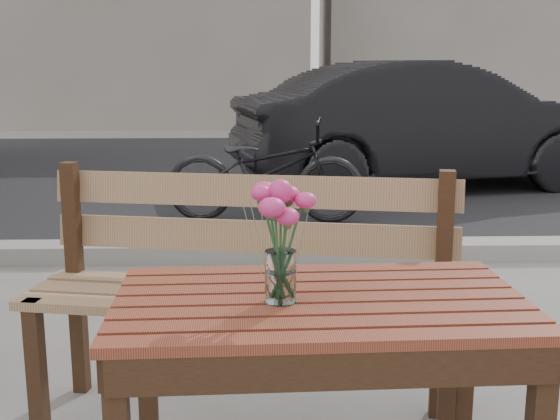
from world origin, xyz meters
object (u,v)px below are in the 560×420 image
(main_vase, at_px, (281,227))
(main_table, at_px, (320,336))
(parked_car, at_px, (428,125))
(bicycle, at_px, (265,170))

(main_vase, bearing_deg, main_table, 16.93)
(main_vase, relative_size, parked_car, 0.08)
(main_table, relative_size, main_vase, 3.46)
(main_table, height_order, main_vase, main_vase)
(main_table, xyz_separation_m, main_vase, (-0.11, -0.03, 0.32))
(main_vase, bearing_deg, bicycle, 90.18)
(main_table, bearing_deg, parked_car, 71.64)
(main_vase, xyz_separation_m, parked_car, (1.75, 5.70, -0.22))
(main_vase, distance_m, parked_car, 5.96)
(main_table, distance_m, parked_car, 5.90)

